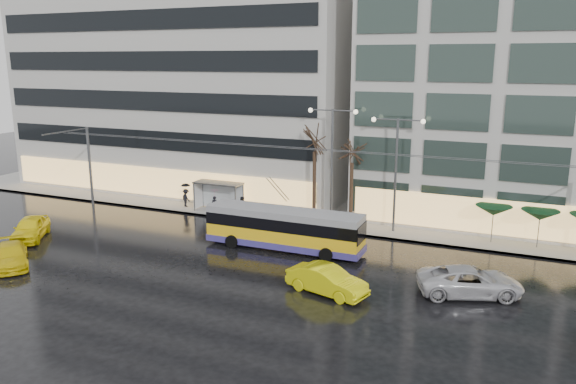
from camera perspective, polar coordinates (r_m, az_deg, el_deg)
The scene contains 20 objects.
ground at distance 36.01m, azimuth -4.42°, elevation -7.56°, with size 140.00×140.00×0.00m, color black.
sidewalk at distance 47.56m, azimuth 5.62°, elevation -2.26°, with size 80.00×10.00×0.15m, color gray.
kerb at distance 43.06m, azimuth 3.58°, elevation -3.90°, with size 80.00×0.10×0.15m, color slate.
building_left at distance 58.20m, azimuth -9.96°, elevation 11.52°, with size 34.00×14.00×22.00m, color beige.
trolleybus at distance 38.61m, azimuth -0.40°, elevation -3.88°, with size 11.08×4.34×5.13m.
catenary at distance 41.34m, azimuth 1.84°, elevation 1.38°, with size 42.24×5.12×7.00m.
bus_shelter at distance 48.32m, azimuth -7.36°, elevation 0.25°, with size 4.20×1.60×2.51m.
street_lamp_near at distance 43.32m, azimuth 4.49°, elevation 4.24°, with size 3.96×0.36×9.03m.
street_lamp_far at distance 42.03m, azimuth 10.95°, elevation 3.37°, with size 3.96×0.36×8.53m.
tree_a at distance 43.85m, azimuth 2.74°, elevation 5.82°, with size 3.20×3.20×8.40m.
tree_b at distance 43.18m, azimuth 6.56°, elevation 4.71°, with size 3.20×3.20×7.70m.
parasol_a at distance 42.01m, azimuth 20.16°, elevation -1.78°, with size 2.50×2.50×2.65m.
parasol_b at distance 41.98m, azimuth 24.24°, elevation -2.16°, with size 2.50×2.50×2.65m.
taxi_a at distance 45.05m, azimuth -24.71°, elevation -3.36°, with size 1.93×4.81×1.64m, color yellow.
taxi_b at distance 31.81m, azimuth 3.98°, elevation -8.94°, with size 1.65×4.73×1.56m, color #F5EF0C.
taxi_d at distance 39.90m, azimuth -26.29°, elevation -5.81°, with size 1.90×4.68×1.36m, color yellow.
sedan_silver at distance 33.13m, azimuth 18.00°, elevation -8.63°, with size 2.64×5.72×1.59m, color silver.
pedestrian_a at distance 47.00m, azimuth -7.47°, elevation -0.55°, with size 0.98×1.00×2.19m.
pedestrian_b at distance 45.91m, azimuth -4.70°, elevation -1.55°, with size 1.04×0.92×1.80m.
pedestrian_c at distance 50.04m, azimuth -10.34°, elevation -0.22°, with size 1.17×1.09×2.11m.
Camera 1 is at (15.87, -29.66, 12.84)m, focal length 35.00 mm.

